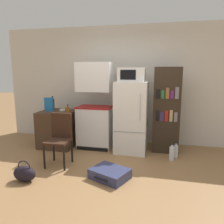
% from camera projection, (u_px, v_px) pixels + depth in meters
% --- Properties ---
extents(ground_plane, '(24.00, 24.00, 0.00)m').
position_uv_depth(ground_plane, '(103.00, 178.00, 3.46)').
color(ground_plane, olive).
extents(wall_back, '(6.40, 0.10, 2.69)m').
position_uv_depth(wall_back, '(134.00, 85.00, 5.08)').
color(wall_back, beige).
rests_on(wall_back, ground_plane).
extents(side_table, '(0.73, 0.72, 0.80)m').
position_uv_depth(side_table, '(58.00, 129.00, 4.89)').
color(side_table, '#422D1E').
rests_on(side_table, ground_plane).
extents(kitchen_hutch, '(0.74, 0.50, 1.85)m').
position_uv_depth(kitchen_hutch, '(95.00, 110.00, 4.72)').
color(kitchen_hutch, white).
rests_on(kitchen_hutch, ground_plane).
extents(refrigerator, '(0.64, 0.64, 1.46)m').
position_uv_depth(refrigerator, '(131.00, 117.00, 4.51)').
color(refrigerator, white).
rests_on(refrigerator, ground_plane).
extents(microwave, '(0.52, 0.43, 0.27)m').
position_uv_depth(microwave, '(132.00, 75.00, 4.35)').
color(microwave, silver).
rests_on(microwave, refrigerator).
extents(bookshelf, '(0.53, 0.32, 1.75)m').
position_uv_depth(bookshelf, '(167.00, 110.00, 4.47)').
color(bookshelf, '#2D2319').
rests_on(bookshelf, ground_plane).
extents(bottle_milk_white, '(0.08, 0.08, 0.15)m').
position_uv_depth(bottle_milk_white, '(68.00, 108.00, 4.78)').
color(bottle_milk_white, white).
rests_on(bottle_milk_white, side_table).
extents(bottle_wine_dark, '(0.08, 0.08, 0.30)m').
position_uv_depth(bottle_wine_dark, '(53.00, 104.00, 5.08)').
color(bottle_wine_dark, black).
rests_on(bottle_wine_dark, side_table).
extents(bottle_amber_beer, '(0.08, 0.08, 0.15)m').
position_uv_depth(bottle_amber_beer, '(68.00, 109.00, 4.67)').
color(bottle_amber_beer, brown).
rests_on(bottle_amber_beer, side_table).
extents(bowl, '(0.13, 0.13, 0.03)m').
position_uv_depth(bowl, '(62.00, 110.00, 4.84)').
color(bowl, silver).
rests_on(bowl, side_table).
extents(cereal_box, '(0.19, 0.07, 0.30)m').
position_uv_depth(cereal_box, '(49.00, 104.00, 4.79)').
color(cereal_box, '#1E66A8').
rests_on(cereal_box, side_table).
extents(chair, '(0.42, 0.42, 0.92)m').
position_uv_depth(chair, '(60.00, 135.00, 3.91)').
color(chair, black).
rests_on(chair, ground_plane).
extents(suitcase_large_flat, '(0.69, 0.62, 0.16)m').
position_uv_depth(suitcase_large_flat, '(110.00, 174.00, 3.43)').
color(suitcase_large_flat, navy).
rests_on(suitcase_large_flat, ground_plane).
extents(handbag, '(0.36, 0.20, 0.33)m').
position_uv_depth(handbag, '(24.00, 174.00, 3.33)').
color(handbag, black).
rests_on(handbag, ground_plane).
extents(water_bottle_front, '(0.10, 0.10, 0.33)m').
position_uv_depth(water_bottle_front, '(172.00, 153.00, 4.13)').
color(water_bottle_front, silver).
rests_on(water_bottle_front, ground_plane).
extents(water_bottle_middle, '(0.08, 0.08, 0.32)m').
position_uv_depth(water_bottle_middle, '(176.00, 151.00, 4.24)').
color(water_bottle_middle, silver).
rests_on(water_bottle_middle, ground_plane).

